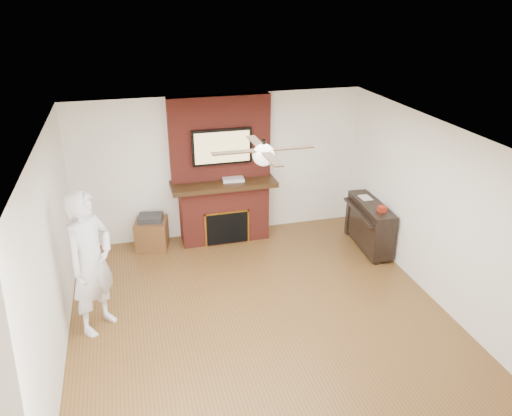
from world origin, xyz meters
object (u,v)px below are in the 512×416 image
object	(u,v)px
piano	(369,224)
fireplace	(223,184)
person	(91,263)
side_table	(152,232)

from	to	relation	value
piano	fireplace	bearing A→B (deg)	159.98
fireplace	person	world-z (taller)	fireplace
side_table	person	bearing A→B (deg)	-100.47
fireplace	side_table	xyz separation A→B (m)	(-1.26, -0.07, -0.72)
person	fireplace	bearing A→B (deg)	-4.23
fireplace	piano	world-z (taller)	fireplace
fireplace	person	distance (m)	2.99
person	piano	bearing A→B (deg)	-35.65
person	side_table	bearing A→B (deg)	18.28
person	piano	distance (m)	4.56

